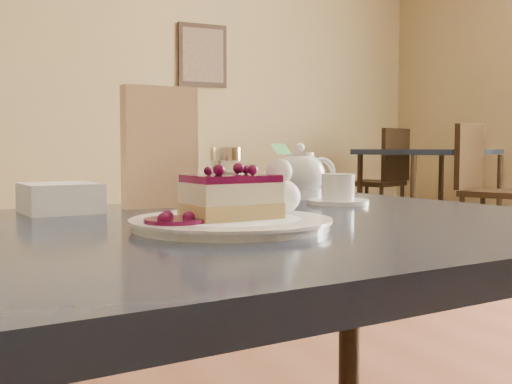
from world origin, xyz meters
name	(u,v)px	position (x,y,z in m)	size (l,w,h in m)	color
main_table	(214,279)	(0.00, 0.38, 0.62)	(1.17, 0.84, 0.69)	black
dessert_plate	(231,224)	(0.00, 0.34, 0.69)	(0.24, 0.24, 0.01)	white
cheesecake_slice	(231,197)	(0.00, 0.34, 0.73)	(0.12, 0.09, 0.06)	tan
whipped_cream	(279,196)	(0.08, 0.35, 0.72)	(0.06, 0.06, 0.05)	white
berry_sauce	(175,221)	(-0.07, 0.32, 0.70)	(0.07, 0.07, 0.01)	#400826
tea_set	(307,179)	(0.32, 0.68, 0.73)	(0.15, 0.25, 0.10)	white
menu_card	(160,147)	(0.01, 0.65, 0.79)	(0.13, 0.03, 0.20)	beige
sugar_shaker	(226,175)	(0.13, 0.65, 0.74)	(0.06, 0.06, 0.10)	white
napkin_stack	(60,198)	(-0.15, 0.63, 0.71)	(0.11, 0.11, 0.05)	white
bg_table_far_right	(428,236)	(3.20, 3.61, 0.07)	(1.27, 1.88, 1.25)	black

